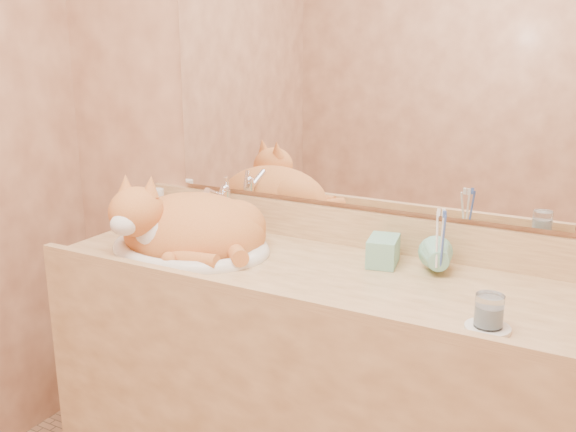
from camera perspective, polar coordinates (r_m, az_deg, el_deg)
The scene contains 12 objects.
wall_back at distance 2.00m, azimuth 6.09°, elevation 8.42°, with size 2.40×0.02×2.50m, color #986045.
vanity_counter at distance 2.04m, azimuth 2.28°, elevation -16.15°, with size 1.60×0.55×0.85m, color #A27548, non-canonical shape.
mirror at distance 1.98m, azimuth 6.07°, elevation 12.41°, with size 1.30×0.02×0.80m, color white.
sink_basin at distance 2.03m, azimuth -8.72°, elevation -0.84°, with size 0.51×0.43×0.16m, color white, non-canonical shape.
faucet at distance 2.18m, azimuth -5.60°, elevation 0.73°, with size 0.05×0.13×0.18m, color white, non-canonical shape.
cat at distance 2.02m, azimuth -9.04°, elevation -0.82°, with size 0.46×0.38×0.25m, color #C6672D, non-canonical shape.
soap_dispenser at distance 1.83m, azimuth 8.20°, elevation -2.17°, with size 0.08×0.09×0.19m, color #79C2A7.
toothbrush_cup at distance 1.82m, azimuth 13.25°, elevation -4.12°, with size 0.10×0.10×0.09m, color #79C2A7.
toothbrushes at distance 1.79m, azimuth 13.39°, elevation -1.89°, with size 0.03×0.03×0.20m, color white, non-canonical shape.
saucer at distance 1.55m, azimuth 17.32°, elevation -9.51°, with size 0.10×0.10×0.01m, color white.
water_glass at distance 1.54m, azimuth 17.45°, elevation -8.05°, with size 0.06×0.06×0.08m, color white.
lotion_bottle at distance 2.35m, azimuth -11.56°, elevation 0.84°, with size 0.05×0.05×0.13m, color white.
Camera 1 is at (0.77, -0.83, 1.49)m, focal length 40.00 mm.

